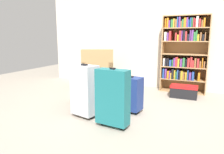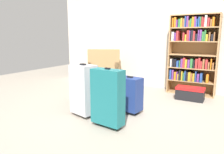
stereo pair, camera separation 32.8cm
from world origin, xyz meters
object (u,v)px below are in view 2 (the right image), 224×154
(armchair, at_px, (105,74))
(suitcase_navy_blue, at_px, (130,94))
(suitcase_silver, at_px, (84,89))
(bookshelf, at_px, (192,52))
(mug, at_px, (122,88))
(suitcase_dark_red, at_px, (86,85))
(storage_box, at_px, (190,93))
(suitcase_teal, at_px, (108,97))

(armchair, height_order, suitcase_navy_blue, armchair)
(suitcase_silver, bearing_deg, armchair, 112.54)
(bookshelf, relative_size, suitcase_silver, 2.03)
(mug, xyz_separation_m, suitcase_dark_red, (-0.08, -1.20, 0.30))
(armchair, bearing_deg, mug, -9.65)
(storage_box, relative_size, suitcase_silver, 0.64)
(suitcase_silver, distance_m, suitcase_navy_blue, 0.71)
(suitcase_silver, xyz_separation_m, suitcase_dark_red, (-0.30, 0.46, -0.06))
(suitcase_silver, bearing_deg, storage_box, 53.49)
(mug, relative_size, storage_box, 0.24)
(suitcase_teal, bearing_deg, bookshelf, 74.87)
(mug, xyz_separation_m, storage_box, (1.44, -0.01, 0.08))
(bookshelf, distance_m, mug, 1.64)
(armchair, distance_m, suitcase_navy_blue, 1.81)
(bookshelf, height_order, suitcase_silver, bookshelf)
(armchair, bearing_deg, suitcase_navy_blue, -45.70)
(bookshelf, xyz_separation_m, suitcase_navy_blue, (-0.60, -1.66, -0.56))
(armchair, height_order, suitcase_dark_red, armchair)
(armchair, bearing_deg, suitcase_dark_red, -71.56)
(bookshelf, height_order, armchair, bookshelf)
(suitcase_silver, bearing_deg, suitcase_navy_blue, 40.30)
(mug, relative_size, suitcase_teal, 0.15)
(suitcase_navy_blue, height_order, suitcase_dark_red, suitcase_dark_red)
(armchair, distance_m, suitcase_teal, 2.29)
(suitcase_navy_blue, height_order, suitcase_teal, suitcase_teal)
(suitcase_navy_blue, bearing_deg, mug, 121.98)
(mug, distance_m, suitcase_silver, 1.72)
(storage_box, relative_size, suitcase_navy_blue, 0.87)
(storage_box, xyz_separation_m, suitcase_teal, (-0.71, -1.82, 0.28))
(suitcase_navy_blue, bearing_deg, bookshelf, 70.22)
(suitcase_silver, relative_size, suitcase_teal, 1.00)
(mug, bearing_deg, suitcase_teal, -68.13)
(armchair, distance_m, storage_box, 1.96)
(mug, bearing_deg, suitcase_silver, -82.55)
(storage_box, height_order, suitcase_teal, suitcase_teal)
(bookshelf, bearing_deg, suitcase_navy_blue, -109.78)
(suitcase_silver, bearing_deg, suitcase_teal, -17.85)
(suitcase_navy_blue, relative_size, suitcase_teal, 0.74)
(armchair, relative_size, suitcase_silver, 1.19)
(storage_box, xyz_separation_m, suitcase_navy_blue, (-0.68, -1.20, 0.18))
(storage_box, bearing_deg, suitcase_dark_red, -141.99)
(mug, distance_m, suitcase_dark_red, 1.24)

